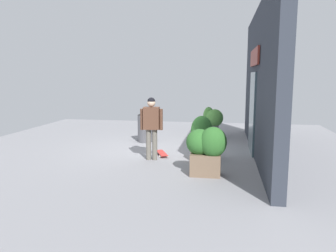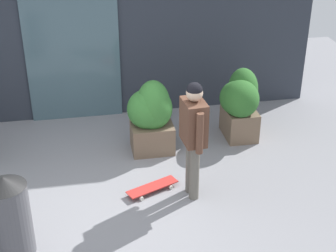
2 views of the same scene
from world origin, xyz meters
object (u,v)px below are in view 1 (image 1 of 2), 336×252
skateboard (162,153)px  planter_box_left (201,135)px  trash_bin (145,127)px  planter_box_mid (205,147)px  planter_box_right (212,122)px  skateboarder (151,122)px

skateboard → planter_box_left: 1.23m
trash_bin → planter_box_left: bearing=46.5°
skateboard → planter_box_mid: bearing=-164.9°
planter_box_left → planter_box_right: 2.81m
skateboarder → planter_box_right: bearing=-28.4°
planter_box_left → planter_box_right: size_ratio=1.04×
skateboarder → trash_bin: skateboarder is taller
planter_box_left → planter_box_mid: 1.44m
skateboard → planter_box_mid: size_ratio=0.68×
skateboard → skateboarder: bearing=138.2°
planter_box_right → skateboarder: bearing=-24.1°
skateboarder → planter_box_right: 3.47m
trash_bin → skateboard: bearing=27.5°
trash_bin → planter_box_mid: bearing=33.2°
skateboard → trash_bin: (-1.71, -0.89, 0.44)m
planter_box_right → planter_box_mid: 4.23m
skateboarder → planter_box_left: skateboarder is taller
skateboarder → skateboard: size_ratio=2.17×
skateboarder → planter_box_right: (-3.15, 1.41, -0.38)m
planter_box_left → planter_box_right: bearing=176.7°
skateboard → trash_bin: trash_bin is taller
planter_box_left → planter_box_right: planter_box_left is taller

